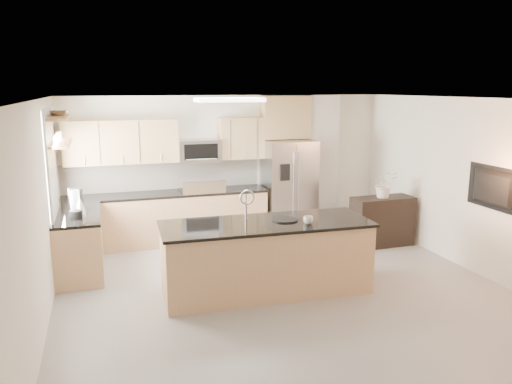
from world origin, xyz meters
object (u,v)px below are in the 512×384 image
object	(u,v)px
microwave	(199,151)
television	(491,189)
credenza	(382,221)
platter	(285,220)
cup	(308,220)
range	(202,215)
refrigerator	(288,187)
kettle	(80,205)
flower_vase	(385,178)
island	(266,257)
blender	(75,207)
coffee_maker	(76,199)
bowl	(58,112)

from	to	relation	value
microwave	television	xyz separation A→B (m)	(3.51, -3.24, -0.28)
television	credenza	bearing A→B (deg)	16.09
credenza	platter	bearing A→B (deg)	-151.67
television	cup	bearing A→B (deg)	82.98
range	credenza	bearing A→B (deg)	-22.76
range	refrigerator	bearing A→B (deg)	-1.60
kettle	flower_vase	world-z (taller)	flower_vase
island	kettle	size ratio (longest dim) A/B	10.67
blender	kettle	bearing A→B (deg)	81.26
microwave	platter	xyz separation A→B (m)	(0.65, -2.67, -0.65)
blender	coffee_maker	xyz separation A→B (m)	(-0.02, 0.61, -0.03)
blender	flower_vase	world-z (taller)	flower_vase
microwave	cup	world-z (taller)	microwave
microwave	refrigerator	world-z (taller)	microwave
microwave	television	world-z (taller)	microwave
blender	refrigerator	bearing A→B (deg)	20.08
refrigerator	island	xyz separation A→B (m)	(-1.29, -2.52, -0.40)
refrigerator	kettle	size ratio (longest dim) A/B	6.65
range	platter	bearing A→B (deg)	-75.62
credenza	cup	bearing A→B (deg)	-144.38
range	cup	size ratio (longest dim) A/B	8.67
cup	coffee_maker	bearing A→B (deg)	146.20
refrigerator	island	distance (m)	2.86
credenza	microwave	bearing A→B (deg)	154.23
coffee_maker	flower_vase	size ratio (longest dim) A/B	0.46
coffee_maker	flower_vase	xyz separation A→B (m)	(5.06, -0.46, 0.14)
kettle	flower_vase	bearing A→B (deg)	-2.05
refrigerator	blender	xyz separation A→B (m)	(-3.73, -1.37, 0.21)
kettle	flower_vase	xyz separation A→B (m)	(4.99, -0.18, 0.17)
range	coffee_maker	distance (m)	2.32
blender	coffee_maker	bearing A→B (deg)	91.89
kettle	bowl	distance (m)	1.42
microwave	platter	distance (m)	2.82
microwave	kettle	size ratio (longest dim) A/B	2.84
credenza	cup	size ratio (longest dim) A/B	8.22
microwave	coffee_maker	bearing A→B (deg)	-156.10
flower_vase	microwave	bearing A→B (deg)	154.87
range	bowl	world-z (taller)	bowl
bowl	range	bearing A→B (deg)	17.06
blender	credenza	bearing A→B (deg)	1.89
refrigerator	bowl	xyz separation A→B (m)	(-3.91, -0.64, 1.49)
microwave	blender	bearing A→B (deg)	-143.50
refrigerator	coffee_maker	world-z (taller)	refrigerator
blender	microwave	bearing A→B (deg)	36.50
refrigerator	microwave	bearing A→B (deg)	174.14
cup	kettle	distance (m)	3.37
coffee_maker	flower_vase	bearing A→B (deg)	-5.20
refrigerator	television	world-z (taller)	refrigerator
range	coffee_maker	xyz separation A→B (m)	(-2.09, -0.80, 0.60)
microwave	coffee_maker	size ratio (longest dim) A/B	2.37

